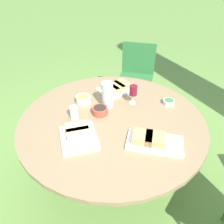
{
  "coord_description": "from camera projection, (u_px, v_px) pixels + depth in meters",
  "views": [
    {
      "loc": [
        1.38,
        -0.05,
        1.81
      ],
      "look_at": [
        0.0,
        0.0,
        0.81
      ],
      "focal_mm": 35.0,
      "sensor_mm": 36.0,
      "label": 1
    }
  ],
  "objects": [
    {
      "name": "dining_table",
      "position": [
        112.0,
        126.0,
        1.79
      ],
      "size": [
        1.47,
        1.47,
        0.75
      ],
      "color": "#4C4C51",
      "rests_on": "ground_plane"
    },
    {
      "name": "ground_plane",
      "position": [
        112.0,
        177.0,
        2.18
      ],
      "size": [
        40.0,
        40.0,
        0.0
      ],
      "primitive_type": "plane",
      "color": "#668E42"
    },
    {
      "name": "wine_glass",
      "position": [
        133.0,
        91.0,
        1.85
      ],
      "size": [
        0.07,
        0.07,
        0.17
      ],
      "color": "silver",
      "rests_on": "dining_table"
    },
    {
      "name": "bowl_olives",
      "position": [
        100.0,
        110.0,
        1.77
      ],
      "size": [
        0.13,
        0.13,
        0.06
      ],
      "color": "#B74733",
      "rests_on": "dining_table"
    },
    {
      "name": "cup_water_near",
      "position": [
        74.0,
        113.0,
        1.71
      ],
      "size": [
        0.07,
        0.07,
        0.11
      ],
      "color": "silver",
      "rests_on": "dining_table"
    },
    {
      "name": "bowl_fries",
      "position": [
        83.0,
        99.0,
        1.91
      ],
      "size": [
        0.13,
        0.13,
        0.06
      ],
      "color": "white",
      "rests_on": "dining_table"
    },
    {
      "name": "bowl_salad",
      "position": [
        169.0,
        102.0,
        1.9
      ],
      "size": [
        0.1,
        0.1,
        0.04
      ],
      "color": "silver",
      "rests_on": "dining_table"
    },
    {
      "name": "platter_bread_main",
      "position": [
        78.0,
        134.0,
        1.54
      ],
      "size": [
        0.35,
        0.31,
        0.07
      ],
      "color": "white",
      "rests_on": "dining_table"
    },
    {
      "name": "water_pitcher",
      "position": [
        107.0,
        95.0,
        1.82
      ],
      "size": [
        0.1,
        0.09,
        0.22
      ],
      "color": "silver",
      "rests_on": "dining_table"
    },
    {
      "name": "platter_charcuterie",
      "position": [
        151.0,
        140.0,
        1.49
      ],
      "size": [
        0.29,
        0.42,
        0.07
      ],
      "color": "white",
      "rests_on": "dining_table"
    },
    {
      "name": "platter_sandwich_side",
      "position": [
        117.0,
        88.0,
        2.08
      ],
      "size": [
        0.38,
        0.4,
        0.06
      ],
      "color": "white",
      "rests_on": "dining_table"
    },
    {
      "name": "chair_near_right",
      "position": [
        136.0,
        72.0,
        2.93
      ],
      "size": [
        0.53,
        0.54,
        0.89
      ],
      "color": "#2D6B38",
      "rests_on": "ground_plane"
    }
  ]
}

